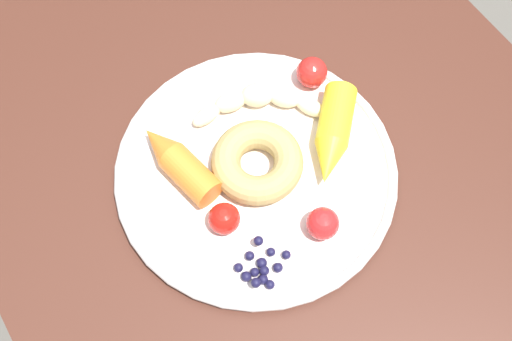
{
  "coord_description": "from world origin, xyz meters",
  "views": [
    {
      "loc": [
        -0.31,
        0.2,
        1.42
      ],
      "look_at": [
        -0.04,
        0.03,
        0.75
      ],
      "focal_mm": 44.5,
      "sensor_mm": 36.0,
      "label": 1
    }
  ],
  "objects_px": {
    "plate": "(256,172)",
    "blueberry_pile": "(261,267)",
    "dining_table": "(259,172)",
    "tomato_mid": "(312,72)",
    "carrot_orange": "(178,162)",
    "banana": "(258,101)",
    "tomato_near": "(323,224)",
    "tomato_far": "(224,219)",
    "carrot_yellow": "(333,135)",
    "donut": "(257,162)"
  },
  "relations": [
    {
      "from": "plate",
      "to": "blueberry_pile",
      "type": "bearing_deg",
      "value": 150.13
    },
    {
      "from": "dining_table",
      "to": "tomato_mid",
      "type": "bearing_deg",
      "value": -74.51
    },
    {
      "from": "plate",
      "to": "carrot_orange",
      "type": "xyz_separation_m",
      "value": [
        0.05,
        0.08,
        0.02
      ]
    },
    {
      "from": "banana",
      "to": "carrot_orange",
      "type": "xyz_separation_m",
      "value": [
        -0.02,
        0.12,
        0.01
      ]
    },
    {
      "from": "tomato_mid",
      "to": "tomato_near",
      "type": "bearing_deg",
      "value": 148.81
    },
    {
      "from": "plate",
      "to": "banana",
      "type": "relative_size",
      "value": 2.2
    },
    {
      "from": "tomato_mid",
      "to": "carrot_orange",
      "type": "bearing_deg",
      "value": 95.25
    },
    {
      "from": "tomato_mid",
      "to": "tomato_far",
      "type": "distance_m",
      "value": 0.22
    },
    {
      "from": "carrot_yellow",
      "to": "tomato_far",
      "type": "distance_m",
      "value": 0.16
    },
    {
      "from": "tomato_far",
      "to": "carrot_orange",
      "type": "bearing_deg",
      "value": 5.93
    },
    {
      "from": "carrot_orange",
      "to": "donut",
      "type": "distance_m",
      "value": 0.09
    },
    {
      "from": "plate",
      "to": "tomato_near",
      "type": "distance_m",
      "value": 0.11
    },
    {
      "from": "tomato_near",
      "to": "banana",
      "type": "bearing_deg",
      "value": -8.57
    },
    {
      "from": "donut",
      "to": "blueberry_pile",
      "type": "xyz_separation_m",
      "value": [
        -0.11,
        0.06,
        -0.01
      ]
    },
    {
      "from": "banana",
      "to": "tomato_near",
      "type": "distance_m",
      "value": 0.18
    },
    {
      "from": "dining_table",
      "to": "carrot_yellow",
      "type": "relative_size",
      "value": 8.81
    },
    {
      "from": "tomato_mid",
      "to": "donut",
      "type": "bearing_deg",
      "value": 118.54
    },
    {
      "from": "blueberry_pile",
      "to": "tomato_mid",
      "type": "distance_m",
      "value": 0.25
    },
    {
      "from": "carrot_yellow",
      "to": "plate",
      "type": "bearing_deg",
      "value": 79.8
    },
    {
      "from": "plate",
      "to": "carrot_yellow",
      "type": "distance_m",
      "value": 0.1
    },
    {
      "from": "banana",
      "to": "tomato_near",
      "type": "bearing_deg",
      "value": 171.43
    },
    {
      "from": "tomato_mid",
      "to": "tomato_far",
      "type": "bearing_deg",
      "value": 119.05
    },
    {
      "from": "carrot_orange",
      "to": "blueberry_pile",
      "type": "bearing_deg",
      "value": -174.22
    },
    {
      "from": "plate",
      "to": "carrot_orange",
      "type": "distance_m",
      "value": 0.09
    },
    {
      "from": "banana",
      "to": "donut",
      "type": "xyz_separation_m",
      "value": [
        -0.07,
        0.05,
        0.0
      ]
    },
    {
      "from": "carrot_yellow",
      "to": "tomato_mid",
      "type": "relative_size",
      "value": 3.05
    },
    {
      "from": "plate",
      "to": "donut",
      "type": "xyz_separation_m",
      "value": [
        0.0,
        -0.0,
        0.02
      ]
    },
    {
      "from": "dining_table",
      "to": "tomato_near",
      "type": "distance_m",
      "value": 0.2
    },
    {
      "from": "donut",
      "to": "dining_table",
      "type": "bearing_deg",
      "value": -36.01
    },
    {
      "from": "carrot_orange",
      "to": "carrot_yellow",
      "type": "distance_m",
      "value": 0.18
    },
    {
      "from": "carrot_orange",
      "to": "donut",
      "type": "bearing_deg",
      "value": -121.9
    },
    {
      "from": "plate",
      "to": "carrot_orange",
      "type": "bearing_deg",
      "value": 56.38
    },
    {
      "from": "carrot_yellow",
      "to": "blueberry_pile",
      "type": "xyz_separation_m",
      "value": [
        -0.09,
        0.16,
        -0.01
      ]
    },
    {
      "from": "blueberry_pile",
      "to": "tomato_far",
      "type": "bearing_deg",
      "value": 5.57
    },
    {
      "from": "donut",
      "to": "tomato_mid",
      "type": "height_order",
      "value": "tomato_mid"
    },
    {
      "from": "carrot_orange",
      "to": "tomato_mid",
      "type": "height_order",
      "value": "same"
    },
    {
      "from": "dining_table",
      "to": "banana",
      "type": "xyz_separation_m",
      "value": [
        0.03,
        -0.02,
        0.13
      ]
    },
    {
      "from": "plate",
      "to": "blueberry_pile",
      "type": "relative_size",
      "value": 5.36
    },
    {
      "from": "banana",
      "to": "tomato_mid",
      "type": "height_order",
      "value": "tomato_mid"
    },
    {
      "from": "dining_table",
      "to": "banana",
      "type": "height_order",
      "value": "banana"
    },
    {
      "from": "banana",
      "to": "tomato_far",
      "type": "bearing_deg",
      "value": 133.97
    },
    {
      "from": "blueberry_pile",
      "to": "tomato_mid",
      "type": "relative_size",
      "value": 1.61
    },
    {
      "from": "dining_table",
      "to": "tomato_near",
      "type": "height_order",
      "value": "tomato_near"
    },
    {
      "from": "plate",
      "to": "donut",
      "type": "relative_size",
      "value": 3.12
    },
    {
      "from": "carrot_yellow",
      "to": "banana",
      "type": "bearing_deg",
      "value": 27.72
    },
    {
      "from": "dining_table",
      "to": "plate",
      "type": "distance_m",
      "value": 0.13
    },
    {
      "from": "banana",
      "to": "carrot_orange",
      "type": "bearing_deg",
      "value": 100.48
    },
    {
      "from": "banana",
      "to": "carrot_yellow",
      "type": "xyz_separation_m",
      "value": [
        -0.09,
        -0.05,
        0.01
      ]
    },
    {
      "from": "carrot_yellow",
      "to": "carrot_orange",
      "type": "bearing_deg",
      "value": 68.58
    },
    {
      "from": "dining_table",
      "to": "carrot_yellow",
      "type": "xyz_separation_m",
      "value": [
        -0.06,
        -0.06,
        0.14
      ]
    }
  ]
}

